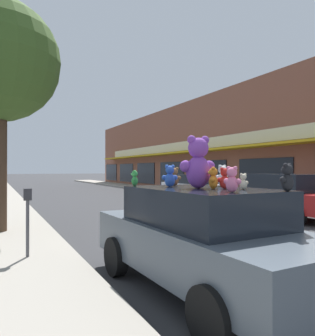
{
  "coord_description": "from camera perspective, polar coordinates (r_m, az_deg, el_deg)",
  "views": [
    {
      "loc": [
        -6.15,
        -4.69,
        1.79
      ],
      "look_at": [
        -2.93,
        1.74,
        1.82
      ],
      "focal_mm": 35.0,
      "sensor_mm": 36.0,
      "label": 1
    }
  ],
  "objects": [
    {
      "name": "parked_car_far_right",
      "position": [
        17.65,
        6.37,
        -3.4
      ],
      "size": [
        1.8,
        4.48,
        1.51
      ],
      "color": "silver",
      "rests_on": "ground_plane"
    },
    {
      "name": "teddy_bear_orange",
      "position": [
        4.67,
        9.67,
        -1.77
      ],
      "size": [
        0.2,
        0.23,
        0.31
      ],
      "rotation": [
        0.0,
        0.0,
        4.09
      ],
      "color": "orange",
      "rests_on": "plush_art_car"
    },
    {
      "name": "teddy_bear_blue",
      "position": [
        5.15,
        2.16,
        -1.43
      ],
      "size": [
        0.27,
        0.19,
        0.35
      ],
      "rotation": [
        0.0,
        0.0,
        2.81
      ],
      "color": "blue",
      "rests_on": "plush_art_car"
    },
    {
      "name": "teddy_bear_cream",
      "position": [
        4.6,
        14.71,
        -2.32
      ],
      "size": [
        0.17,
        0.11,
        0.22
      ],
      "rotation": [
        0.0,
        0.0,
        2.98
      ],
      "color": "beige",
      "rests_on": "plush_art_car"
    },
    {
      "name": "teddy_bear_brown",
      "position": [
        5.57,
        2.97,
        -1.51
      ],
      "size": [
        0.23,
        0.19,
        0.31
      ],
      "rotation": [
        0.0,
        0.0,
        2.57
      ],
      "color": "olive",
      "rests_on": "plush_art_car"
    },
    {
      "name": "teddy_bear_pink",
      "position": [
        4.02,
        12.84,
        -2.0
      ],
      "size": [
        0.18,
        0.24,
        0.32
      ],
      "rotation": [
        0.0,
        0.0,
        1.97
      ],
      "color": "pink",
      "rests_on": "plush_art_car"
    },
    {
      "name": "parked_car_far_center",
      "position": [
        13.1,
        20.63,
        -4.36
      ],
      "size": [
        1.97,
        4.78,
        1.61
      ],
      "color": "maroon",
      "rests_on": "ground_plane"
    },
    {
      "name": "teddy_bear_white",
      "position": [
        5.42,
        11.21,
        -1.36
      ],
      "size": [
        0.26,
        0.17,
        0.35
      ],
      "rotation": [
        0.0,
        0.0,
        3.27
      ],
      "color": "white",
      "rests_on": "plush_art_car"
    },
    {
      "name": "sidewalk_near",
      "position": [
        5.0,
        -23.82,
        -20.24
      ],
      "size": [
        2.47,
        90.0,
        0.16
      ],
      "color": "gray",
      "rests_on": "ground_plane"
    },
    {
      "name": "plush_art_car",
      "position": [
        4.93,
        7.71,
        -11.87
      ],
      "size": [
        1.98,
        4.22,
        1.52
      ],
      "rotation": [
        0.0,
        0.0,
        0.03
      ],
      "color": "#4C5660",
      "rests_on": "ground_plane"
    },
    {
      "name": "teddy_bear_green",
      "position": [
        5.46,
        -4.01,
        -1.81
      ],
      "size": [
        0.16,
        0.19,
        0.26
      ],
      "rotation": [
        0.0,
        0.0,
        4.17
      ],
      "color": "green",
      "rests_on": "plush_art_car"
    },
    {
      "name": "parking_meter",
      "position": [
        6.61,
        -21.68,
        -7.33
      ],
      "size": [
        0.14,
        0.1,
        1.27
      ],
      "color": "#4C4C51",
      "rests_on": "sidewalk_near"
    },
    {
      "name": "teddy_bear_red",
      "position": [
        4.7,
        11.61,
        -1.81
      ],
      "size": [
        0.23,
        0.15,
        0.3
      ],
      "rotation": [
        0.0,
        0.0,
        2.95
      ],
      "color": "red",
      "rests_on": "plush_art_car"
    },
    {
      "name": "teddy_bear_black",
      "position": [
        4.42,
        21.65,
        -1.58
      ],
      "size": [
        0.27,
        0.18,
        0.36
      ],
      "rotation": [
        0.0,
        0.0,
        3.4
      ],
      "color": "black",
      "rests_on": "plush_art_car"
    },
    {
      "name": "storefront_row",
      "position": [
        28.63,
        15.26,
        3.24
      ],
      "size": [
        12.71,
        41.84,
        7.04
      ],
      "color": "brown",
      "rests_on": "ground_plane"
    },
    {
      "name": "teddy_bear_giant",
      "position": [
        4.8,
        7.09,
        0.88
      ],
      "size": [
        0.57,
        0.36,
        0.77
      ],
      "rotation": [
        0.0,
        0.0,
        3.03
      ],
      "color": "purple",
      "rests_on": "plush_art_car"
    }
  ]
}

